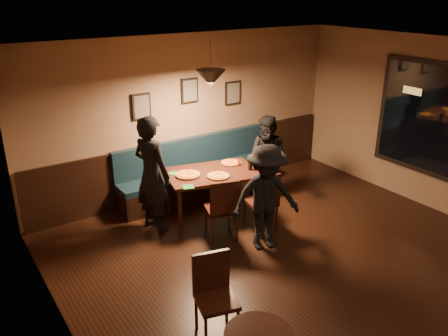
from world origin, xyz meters
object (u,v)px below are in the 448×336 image
diner_right (268,159)px  soda_glass (250,166)px  dining_table (212,194)px  chair_near_left (221,208)px  tabasco_bottle (239,162)px  diner_front (266,198)px  cafe_chair_far (217,299)px  booth_bench (199,169)px  diner_left (152,174)px  chair_near_right (261,200)px

diner_right → soda_glass: bearing=-88.8°
dining_table → chair_near_left: 0.73m
dining_table → tabasco_bottle: size_ratio=11.29×
chair_near_left → diner_front: bearing=-38.7°
dining_table → diner_front: 1.30m
dining_table → chair_near_left: chair_near_left is taller
cafe_chair_far → booth_bench: bearing=-103.8°
diner_front → diner_left: bearing=143.9°
booth_bench → dining_table: booth_bench is taller
booth_bench → tabasco_bottle: bearing=-71.1°
soda_glass → diner_front: bearing=-115.2°
booth_bench → cafe_chair_far: size_ratio=3.23×
dining_table → diner_left: size_ratio=0.79×
diner_left → diner_right: 2.12m
dining_table → chair_near_left: size_ratio=1.46×
chair_near_right → diner_right: (0.76, 0.78, 0.27)m
tabasco_bottle → chair_near_right: bearing=-100.0°
diner_left → cafe_chair_far: bearing=150.9°
tabasco_bottle → cafe_chair_far: bearing=-129.8°
chair_near_left → chair_near_right: bearing=7.8°
booth_bench → cafe_chair_far: bearing=-118.1°
chair_near_left → diner_front: size_ratio=0.63×
diner_left → tabasco_bottle: size_ratio=14.27×
diner_front → cafe_chair_far: 1.96m
chair_near_left → cafe_chair_far: bearing=-107.5°
chair_near_right → soda_glass: chair_near_right is taller
chair_near_right → diner_right: bearing=56.8°
dining_table → tabasco_bottle: (0.52, -0.01, 0.45)m
dining_table → chair_near_right: 0.88m
soda_glass → chair_near_right: bearing=-109.0°
diner_right → soda_glass: (-0.58, -0.26, 0.09)m
booth_bench → diner_right: (0.90, -0.80, 0.25)m
dining_table → diner_left: (-0.97, 0.13, 0.52)m
chair_near_right → diner_left: bearing=156.9°
diner_left → cafe_chair_far: (-0.49, -2.51, -0.44)m
chair_near_left → soda_glass: size_ratio=6.64×
tabasco_bottle → diner_right: bearing=0.4°
booth_bench → chair_near_left: booth_bench is taller
chair_near_left → cafe_chair_far: 2.08m
tabasco_bottle → cafe_chair_far: (-1.97, -2.37, -0.36)m
soda_glass → tabasco_bottle: soda_glass is taller
dining_table → cafe_chair_far: cafe_chair_far is taller
dining_table → chair_near_left: (-0.27, -0.67, 0.11)m
soda_glass → dining_table: bearing=154.6°
chair_near_right → diner_left: size_ratio=0.53×
booth_bench → diner_front: size_ratio=1.94×
booth_bench → chair_near_left: 1.56m
dining_table → tabasco_bottle: tabasco_bottle is taller
booth_bench → diner_front: (-0.14, -2.03, 0.27)m
chair_near_left → chair_near_right: 0.66m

